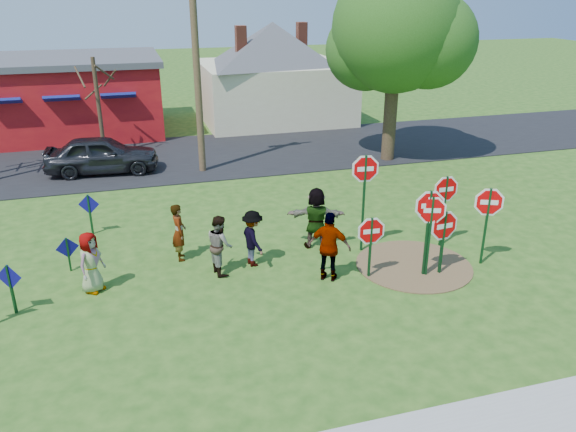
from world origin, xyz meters
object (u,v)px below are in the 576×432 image
stop_sign_a (371,235)px  stop_sign_d (445,194)px  person_b (179,232)px  leafy_tree (399,35)px  stop_sign_c (431,218)px  suv (102,154)px  stop_sign_b (365,179)px  utility_pole (196,54)px  person_a (91,262)px

stop_sign_a → stop_sign_d: (2.86, 1.22, 0.41)m
person_b → leafy_tree: size_ratio=0.20×
stop_sign_c → suv: size_ratio=0.53×
stop_sign_a → suv: bearing=124.3°
leafy_tree → stop_sign_d: bearing=-106.4°
stop_sign_a → leafy_tree: (5.41, 9.88, 4.13)m
stop_sign_b → stop_sign_d: bearing=-2.5°
stop_sign_a → utility_pole: bearing=108.6°
stop_sign_a → suv: size_ratio=0.41×
suv → stop_sign_a: bearing=-144.0°
stop_sign_d → person_a: stop_sign_d is taller
stop_sign_b → leafy_tree: 10.15m
person_a → person_b: size_ratio=0.97×
person_b → utility_pole: size_ratio=0.18×
stop_sign_b → stop_sign_d: stop_sign_b is taller
stop_sign_d → person_b: bearing=169.1°
stop_sign_c → person_a: bearing=-173.6°
stop_sign_a → stop_sign_b: size_ratio=0.61×
stop_sign_a → leafy_tree: bearing=64.4°
suv → person_b: bearing=-161.3°
stop_sign_d → person_a: (-9.88, 0.07, -0.83)m
stop_sign_b → utility_pole: 9.87m
suv → stop_sign_c: bearing=-139.6°
suv → person_a: bearing=-175.9°
stop_sign_b → leafy_tree: size_ratio=0.37×
stop_sign_d → person_a: bearing=178.3°
stop_sign_b → stop_sign_d: 2.49m
stop_sign_a → person_a: bearing=172.7°
person_b → stop_sign_b: bearing=-100.9°
stop_sign_d → person_b: 7.71m
stop_sign_a → stop_sign_c: 1.61m
stop_sign_b → person_b: bearing=176.5°
stop_sign_b → stop_sign_a: bearing=-99.7°
stop_sign_b → person_a: size_ratio=1.89×
person_a → person_b: person_b is taller
stop_sign_c → person_b: (-6.21, 2.85, -0.83)m
stop_sign_a → leafy_tree: leafy_tree is taller
person_b → suv: (-2.20, 8.87, -0.03)m
person_a → leafy_tree: size_ratio=0.19×
stop_sign_c → stop_sign_d: bearing=66.5°
utility_pole → stop_sign_c: bearing=-67.8°
stop_sign_c → stop_sign_a: bearing=-175.7°
stop_sign_d → suv: (-9.76, 10.16, -0.83)m
person_b → leafy_tree: leafy_tree is taller
stop_sign_c → stop_sign_d: 2.06m
stop_sign_c → person_a: 8.73m
stop_sign_b → person_a: stop_sign_b is taller
utility_pole → leafy_tree: 8.37m
stop_sign_b → utility_pole: utility_pole is taller
stop_sign_c → utility_pole: bearing=129.4°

